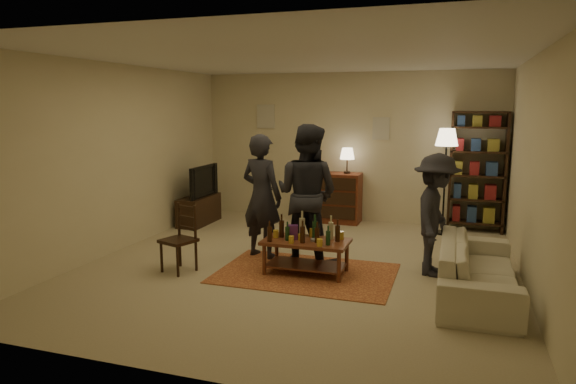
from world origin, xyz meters
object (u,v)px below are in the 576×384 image
at_px(person_right, 307,194).
at_px(person_by_sofa, 436,215).
at_px(tv_stand, 199,203).
at_px(bookshelf, 477,171).
at_px(dresser, 333,196).
at_px(sofa, 478,269).
at_px(dining_chair, 181,236).
at_px(person_left, 262,196).
at_px(floor_lamp, 446,145).
at_px(coffee_table, 306,244).

distance_m(person_right, person_by_sofa, 1.68).
xyz_separation_m(tv_stand, bookshelf, (4.69, 0.98, 0.65)).
height_order(dresser, sofa, dresser).
bearing_deg(dresser, dining_chair, -109.45).
bearing_deg(sofa, bookshelf, -0.82).
xyz_separation_m(dining_chair, person_right, (1.42, 0.87, 0.48)).
bearing_deg(person_right, sofa, 176.77).
bearing_deg(person_right, dining_chair, 44.07).
distance_m(tv_stand, bookshelf, 4.84).
bearing_deg(person_right, person_left, 10.59).
bearing_deg(dining_chair, floor_lamp, 63.21).
height_order(tv_stand, person_by_sofa, person_by_sofa).
bearing_deg(person_right, floor_lamp, -115.34).
bearing_deg(dining_chair, bookshelf, 62.15).
distance_m(person_left, person_right, 0.66).
relative_size(coffee_table, person_by_sofa, 0.70).
distance_m(bookshelf, person_left, 3.84).
bearing_deg(bookshelf, person_by_sofa, -101.94).
bearing_deg(person_by_sofa, dining_chair, 111.58).
relative_size(dresser, floor_lamp, 0.78).
bearing_deg(person_by_sofa, coffee_table, 113.55).
distance_m(tv_stand, floor_lamp, 4.37).
height_order(dresser, person_right, person_right).
relative_size(bookshelf, person_right, 1.08).
distance_m(tv_stand, person_right, 2.99).
bearing_deg(bookshelf, person_right, -130.73).
xyz_separation_m(dining_chair, sofa, (3.58, 0.26, -0.15)).
relative_size(coffee_table, dining_chair, 1.22).
relative_size(dining_chair, floor_lamp, 0.50).
bearing_deg(sofa, dining_chair, 94.18).
bearing_deg(person_left, dresser, -83.92).
bearing_deg(coffee_table, dresser, 96.81).
distance_m(dining_chair, bookshelf, 5.04).
height_order(sofa, person_by_sofa, person_by_sofa).
distance_m(dining_chair, dresser, 3.58).
bearing_deg(floor_lamp, dresser, 171.22).
bearing_deg(person_right, dresser, -72.43).
bearing_deg(dining_chair, coffee_table, 32.29).
height_order(person_right, person_by_sofa, person_right).
relative_size(tv_stand, floor_lamp, 0.61).
bearing_deg(floor_lamp, bookshelf, 35.98).
bearing_deg(coffee_table, floor_lamp, 59.73).
distance_m(dining_chair, person_left, 1.24).
relative_size(tv_stand, person_by_sofa, 0.69).
relative_size(floor_lamp, sofa, 0.84).
bearing_deg(person_left, dining_chair, 65.56).
bearing_deg(tv_stand, person_left, -40.77).
distance_m(dining_chair, person_right, 1.73).
distance_m(dresser, floor_lamp, 2.20).
xyz_separation_m(coffee_table, tv_stand, (-2.61, 2.09, -0.01)).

